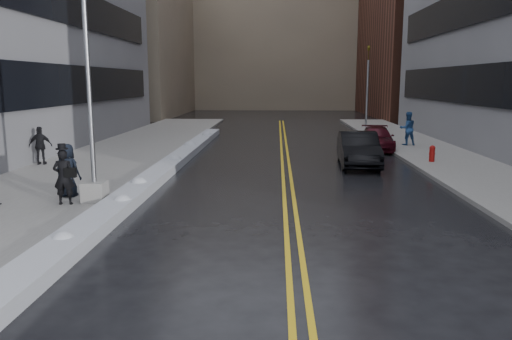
# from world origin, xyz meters

# --- Properties ---
(ground) EXTENTS (160.00, 160.00, 0.00)m
(ground) POSITION_xyz_m (0.00, 0.00, 0.00)
(ground) COLOR black
(ground) RESTS_ON ground
(sidewalk_west) EXTENTS (5.50, 50.00, 0.15)m
(sidewalk_west) POSITION_xyz_m (-5.75, 10.00, 0.07)
(sidewalk_west) COLOR gray
(sidewalk_west) RESTS_ON ground
(sidewalk_east) EXTENTS (4.00, 50.00, 0.15)m
(sidewalk_east) POSITION_xyz_m (10.00, 10.00, 0.07)
(sidewalk_east) COLOR gray
(sidewalk_east) RESTS_ON ground
(lane_line_left) EXTENTS (0.12, 50.00, 0.01)m
(lane_line_left) POSITION_xyz_m (2.35, 10.00, 0.00)
(lane_line_left) COLOR gold
(lane_line_left) RESTS_ON ground
(lane_line_right) EXTENTS (0.12, 50.00, 0.01)m
(lane_line_right) POSITION_xyz_m (2.65, 10.00, 0.00)
(lane_line_right) COLOR gold
(lane_line_right) RESTS_ON ground
(snow_ridge) EXTENTS (0.90, 30.00, 0.34)m
(snow_ridge) POSITION_xyz_m (-2.45, 8.00, 0.17)
(snow_ridge) COLOR #B7B9C0
(snow_ridge) RESTS_ON ground
(building_west_far) EXTENTS (14.00, 22.00, 18.00)m
(building_west_far) POSITION_xyz_m (-15.50, 44.00, 9.00)
(building_west_far) COLOR gray
(building_west_far) RESTS_ON ground
(building_far) EXTENTS (36.00, 16.00, 22.00)m
(building_far) POSITION_xyz_m (2.00, 60.00, 11.00)
(building_far) COLOR gray
(building_far) RESTS_ON ground
(lamppost) EXTENTS (0.65, 0.65, 7.62)m
(lamppost) POSITION_xyz_m (-3.30, 2.00, 2.53)
(lamppost) COLOR gray
(lamppost) RESTS_ON sidewalk_west
(fire_hydrant) EXTENTS (0.26, 0.26, 0.73)m
(fire_hydrant) POSITION_xyz_m (9.00, 10.00, 0.55)
(fire_hydrant) COLOR maroon
(fire_hydrant) RESTS_ON sidewalk_east
(traffic_signal) EXTENTS (0.16, 0.20, 6.00)m
(traffic_signal) POSITION_xyz_m (8.50, 24.00, 3.40)
(traffic_signal) COLOR gray
(traffic_signal) RESTS_ON sidewalk_east
(pedestrian_fedora) EXTENTS (0.64, 0.46, 1.61)m
(pedestrian_fedora) POSITION_xyz_m (-4.04, 1.62, 0.96)
(pedestrian_fedora) COLOR black
(pedestrian_fedora) RESTS_ON sidewalk_west
(pedestrian_c) EXTENTS (0.88, 0.65, 1.64)m
(pedestrian_c) POSITION_xyz_m (-4.36, 2.63, 0.97)
(pedestrian_c) COLOR black
(pedestrian_c) RESTS_ON sidewalk_west
(pedestrian_d) EXTENTS (1.01, 0.54, 1.63)m
(pedestrian_d) POSITION_xyz_m (-8.01, 8.51, 0.97)
(pedestrian_d) COLOR black
(pedestrian_d) RESTS_ON sidewalk_west
(pedestrian_east) EXTENTS (0.97, 0.80, 1.86)m
(pedestrian_east) POSITION_xyz_m (9.39, 15.89, 1.08)
(pedestrian_east) COLOR navy
(pedestrian_east) RESTS_ON sidewalk_east
(car_black) EXTENTS (1.81, 4.63, 1.50)m
(car_black) POSITION_xyz_m (5.66, 9.55, 0.75)
(car_black) COLOR black
(car_black) RESTS_ON ground
(car_maroon) EXTENTS (2.23, 4.42, 1.23)m
(car_maroon) POSITION_xyz_m (7.50, 14.87, 0.62)
(car_maroon) COLOR #3B0913
(car_maroon) RESTS_ON ground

